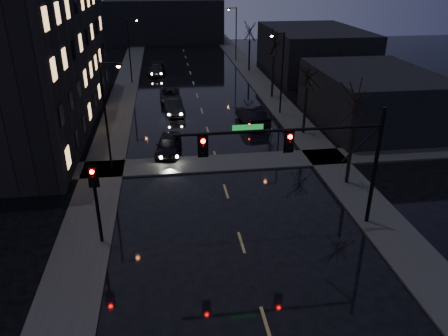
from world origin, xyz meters
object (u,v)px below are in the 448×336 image
object	(u,v)px
oncoming_car_a	(168,145)
oncoming_car_c	(170,96)
oncoming_car_b	(174,107)
oncoming_car_d	(156,70)
lead_car	(252,115)

from	to	relation	value
oncoming_car_a	oncoming_car_c	bearing A→B (deg)	95.95
oncoming_car_a	oncoming_car_c	distance (m)	14.97
oncoming_car_a	oncoming_car_b	world-z (taller)	oncoming_car_a
oncoming_car_b	oncoming_car_d	xyz separation A→B (m)	(-1.83, 17.93, -0.01)
oncoming_car_d	oncoming_car_c	bearing A→B (deg)	-77.69
oncoming_car_a	oncoming_car_d	world-z (taller)	oncoming_car_a
lead_car	oncoming_car_d	bearing A→B (deg)	-75.09
oncoming_car_d	oncoming_car_b	bearing A→B (deg)	-78.52
oncoming_car_b	oncoming_car_a	bearing A→B (deg)	-101.21
oncoming_car_d	lead_car	distance (m)	23.77
oncoming_car_b	oncoming_car_d	size ratio (longest dim) A/B	0.90
oncoming_car_c	oncoming_car_d	size ratio (longest dim) A/B	0.96
oncoming_car_a	lead_car	size ratio (longest dim) A/B	0.87
oncoming_car_a	oncoming_car_c	world-z (taller)	oncoming_car_a
oncoming_car_a	lead_car	xyz separation A→B (m)	(7.99, 6.34, 0.08)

